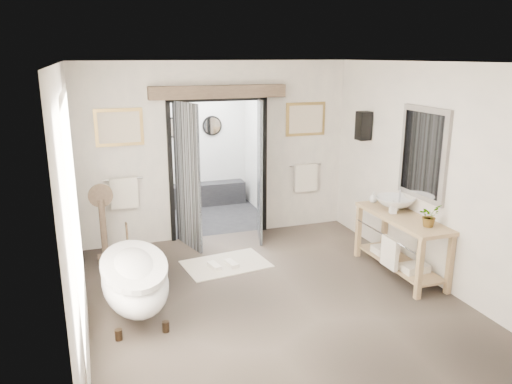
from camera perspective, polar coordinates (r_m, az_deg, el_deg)
ground_plane at (r=6.44m, az=1.78°, el=-12.14°), size 5.00×5.00×0.00m
room_shell at (r=5.69m, az=2.06°, el=4.04°), size 4.52×5.02×2.91m
shower_room at (r=9.77m, az=-6.52°, el=3.03°), size 2.22×2.01×2.51m
back_wall_dressing at (r=8.05m, az=-4.01°, el=5.22°), size 3.82×0.79×2.52m
clawfoot_tub at (r=6.19m, az=-13.70°, el=-9.57°), size 0.77×1.73×0.84m
vanity at (r=7.22m, az=16.11°, el=-5.28°), size 0.57×1.60×0.85m
pedestal_mirror at (r=7.69m, az=-17.05°, el=-4.03°), size 0.35×0.23×1.19m
rug at (r=7.43m, az=-3.44°, el=-8.22°), size 1.29×0.94×0.01m
slippers at (r=7.33m, az=-3.81°, el=-8.27°), size 0.41×0.29×0.05m
basin at (r=7.34m, az=15.61°, el=-1.28°), size 0.66×0.66×0.19m
plant at (r=6.76m, az=19.18°, el=-2.57°), size 0.32×0.30×0.29m
soap_bottle_a at (r=7.17m, az=15.40°, el=-1.64°), size 0.11×0.11×0.19m
soap_bottle_b at (r=7.64m, az=13.27°, el=-0.59°), size 0.16×0.16×0.16m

